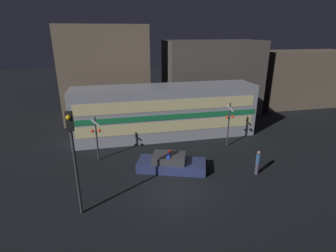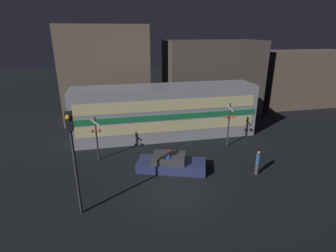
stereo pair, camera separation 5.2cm
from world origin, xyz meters
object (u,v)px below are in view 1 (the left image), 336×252
(police_car, at_px, (171,163))
(traffic_light_corner, at_px, (73,147))
(train, at_px, (165,112))
(pedestrian, at_px, (258,162))
(crossing_signal_near, at_px, (229,122))

(police_car, distance_m, traffic_light_corner, 7.32)
(train, height_order, pedestrian, train)
(pedestrian, bearing_deg, police_car, 161.18)
(police_car, distance_m, crossing_signal_near, 6.25)
(police_car, bearing_deg, pedestrian, 0.34)
(crossing_signal_near, height_order, traffic_light_corner, traffic_light_corner)
(pedestrian, relative_size, crossing_signal_near, 0.46)
(pedestrian, distance_m, traffic_light_corner, 11.39)
(train, height_order, traffic_light_corner, traffic_light_corner)
(train, relative_size, police_car, 3.21)
(crossing_signal_near, relative_size, traffic_light_corner, 0.67)
(pedestrian, distance_m, crossing_signal_near, 4.74)
(police_car, height_order, crossing_signal_near, crossing_signal_near)
(crossing_signal_near, bearing_deg, train, 143.83)
(police_car, relative_size, crossing_signal_near, 1.34)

